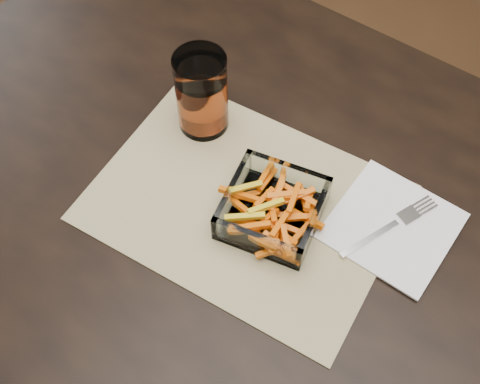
# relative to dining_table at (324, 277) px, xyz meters

# --- Properties ---
(dining_table) EXTENTS (1.60, 0.90, 0.75)m
(dining_table) POSITION_rel_dining_table_xyz_m (0.00, 0.00, 0.00)
(dining_table) COLOR black
(dining_table) RESTS_ON ground
(placemat) EXTENTS (0.48, 0.37, 0.00)m
(placemat) POSITION_rel_dining_table_xyz_m (-0.15, -0.00, 0.09)
(placemat) COLOR tan
(placemat) RESTS_ON dining_table
(glass_bowl) EXTENTS (0.16, 0.16, 0.05)m
(glass_bowl) POSITION_rel_dining_table_xyz_m (-0.10, -0.00, 0.11)
(glass_bowl) COLOR white
(glass_bowl) RESTS_ON placemat
(tumbler) EXTENTS (0.08, 0.08, 0.15)m
(tumbler) POSITION_rel_dining_table_xyz_m (-0.30, 0.08, 0.16)
(tumbler) COLOR white
(tumbler) RESTS_ON placemat
(napkin) EXTENTS (0.17, 0.17, 0.00)m
(napkin) POSITION_rel_dining_table_xyz_m (0.05, 0.09, 0.09)
(napkin) COLOR white
(napkin) RESTS_ON placemat
(fork) EXTENTS (0.08, 0.17, 0.00)m
(fork) POSITION_rel_dining_table_xyz_m (0.05, 0.09, 0.10)
(fork) COLOR silver
(fork) RESTS_ON napkin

